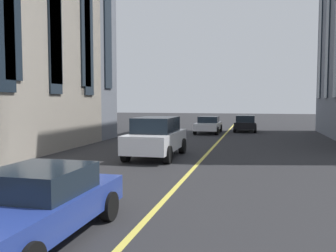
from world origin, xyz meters
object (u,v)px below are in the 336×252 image
at_px(car_blue_oncoming, 36,204).
at_px(car_white_trailing, 156,137).
at_px(car_black_parked_a, 245,123).
at_px(car_white_near, 208,125).

bearing_deg(car_blue_oncoming, car_white_trailing, 2.90).
bearing_deg(car_black_parked_a, car_white_trailing, 166.88).
xyz_separation_m(car_white_trailing, car_blue_oncoming, (-10.24, -0.52, -0.27)).
bearing_deg(car_white_trailing, car_black_parked_a, -13.12).
bearing_deg(car_white_near, car_white_trailing, 176.81).
height_order(car_white_trailing, car_white_near, car_white_trailing).
distance_m(car_white_trailing, car_blue_oncoming, 10.26).
xyz_separation_m(car_black_parked_a, car_blue_oncoming, (-25.88, 3.12, 0.00)).
height_order(car_white_near, car_black_parked_a, car_black_parked_a).
xyz_separation_m(car_white_trailing, car_black_parked_a, (15.63, -3.64, -0.27)).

